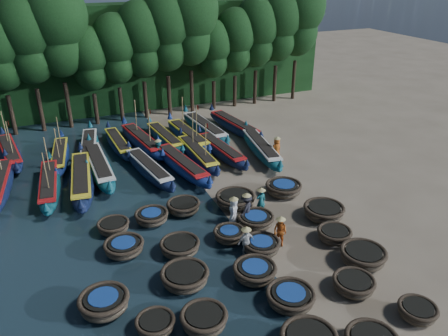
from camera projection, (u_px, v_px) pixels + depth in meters
name	position (u px, v px, depth m)	size (l,w,h in m)	color
ground	(231.00, 222.00, 25.06)	(120.00, 120.00, 0.00)	gray
foliage_wall	(133.00, 58.00, 42.41)	(40.00, 3.00, 10.00)	black
coracle_4	(417.00, 311.00, 18.17)	(1.85, 1.85, 0.65)	#4D4130
coracle_5	(155.00, 324.00, 17.53)	(1.77, 1.77, 0.64)	#4D4130
coracle_6	(204.00, 320.00, 17.64)	(2.03, 2.03, 0.78)	#4D4130
coracle_7	(291.00, 297.00, 18.86)	(2.17, 2.17, 0.72)	#4D4130
coracle_8	(354.00, 284.00, 19.65)	(2.11, 2.11, 0.70)	#4D4130
coracle_9	(363.00, 256.00, 21.41)	(2.35, 2.35, 0.82)	#4D4130
coracle_10	(104.00, 303.00, 18.44)	(2.31, 2.31, 0.84)	#4D4130
coracle_11	(185.00, 277.00, 20.01)	(2.74, 2.74, 0.80)	#4D4130
coracle_12	(255.00, 271.00, 20.40)	(2.33, 2.33, 0.75)	#4D4130
coracle_13	(261.00, 246.00, 22.27)	(1.97, 1.97, 0.71)	#4D4130
coracle_14	(334.00, 235.00, 23.17)	(1.85, 1.85, 0.71)	#4D4130
coracle_15	(124.00, 247.00, 22.16)	(2.18, 2.18, 0.72)	#4D4130
coracle_16	(180.00, 247.00, 22.20)	(2.52, 2.52, 0.72)	#4D4130
coracle_17	(229.00, 234.00, 23.20)	(2.09, 2.09, 0.70)	#4D4130
coracle_18	(256.00, 220.00, 24.52)	(2.51, 2.51, 0.69)	#4D4130
coracle_19	(324.00, 211.00, 25.20)	(2.76, 2.76, 0.82)	#4D4130
coracle_20	(113.00, 226.00, 23.94)	(1.78, 1.78, 0.66)	#4D4130
coracle_21	(152.00, 217.00, 24.77)	(2.00, 2.00, 0.72)	#4D4130
coracle_22	(183.00, 207.00, 25.77)	(2.00, 2.00, 0.75)	#4D4130
coracle_23	(236.00, 200.00, 26.39)	(2.88, 2.88, 0.84)	#4D4130
coracle_24	(284.00, 188.00, 27.80)	(2.51, 2.51, 0.78)	#4D4130
long_boat_1	(49.00, 185.00, 28.03)	(2.01, 7.98, 3.40)	#10515D
long_boat_2	(82.00, 179.00, 28.60)	(2.55, 9.02, 1.60)	#10153C
long_boat_3	(99.00, 166.00, 30.44)	(1.69, 8.89, 1.56)	#10515D
long_boat_4	(149.00, 169.00, 30.19)	(2.58, 7.89, 1.40)	#10153C
long_boat_5	(182.00, 165.00, 30.75)	(2.70, 8.29, 1.48)	navy
long_boat_6	(198.00, 154.00, 32.48)	(1.52, 8.02, 3.41)	#10153C
long_boat_7	(221.00, 150.00, 33.14)	(2.15, 7.91, 1.40)	#10153C
long_boat_8	(261.00, 148.00, 33.39)	(2.71, 8.36, 1.49)	#10515D
long_boat_9	(10.00, 153.00, 32.69)	(2.54, 8.09, 3.47)	#10153C
long_boat_10	(60.00, 156.00, 32.25)	(2.21, 7.41, 3.17)	navy
long_boat_11	(89.00, 148.00, 33.46)	(2.75, 8.26, 1.47)	#10515D
long_boat_12	(118.00, 143.00, 34.50)	(1.61, 7.30, 1.29)	#10153C
long_boat_13	(142.00, 141.00, 34.74)	(2.66, 8.44, 3.62)	navy
long_boat_14	(165.00, 138.00, 35.56)	(2.04, 7.63, 1.35)	#10515D
long_boat_15	(188.00, 136.00, 35.77)	(2.16, 8.30, 3.54)	navy
long_boat_16	(205.00, 128.00, 37.34)	(2.19, 8.76, 1.55)	#10515D
long_boat_17	(234.00, 125.00, 38.03)	(2.58, 8.37, 1.49)	#10153C
fisherman_0	(234.00, 210.00, 24.45)	(0.85, 0.98, 1.89)	silver
fisherman_1	(261.00, 200.00, 25.55)	(0.59, 0.52, 1.79)	#175C61
fisherman_2	(280.00, 231.00, 22.65)	(0.87, 0.97, 1.85)	#BB5319
fisherman_3	(246.00, 208.00, 24.66)	(1.31, 1.24, 1.98)	black
fisherman_4	(246.00, 241.00, 21.87)	(0.98, 0.52, 1.80)	silver
fisherman_5	(159.00, 149.00, 32.56)	(0.55, 1.47, 1.75)	#175C61
fisherman_6	(277.00, 148.00, 32.61)	(0.95, 0.76, 1.90)	#BB5319
tree_3	(27.00, 37.00, 34.99)	(4.92, 4.92, 11.60)	black
tree_4	(56.00, 27.00, 35.51)	(5.34, 5.34, 12.58)	black
tree_5	(89.00, 58.00, 37.49)	(3.68, 3.68, 8.68)	black
tree_6	(115.00, 48.00, 38.02)	(4.09, 4.09, 9.65)	black
tree_7	(141.00, 39.00, 38.54)	(4.51, 4.51, 10.63)	black
tree_8	(165.00, 29.00, 39.06)	(4.92, 4.92, 11.60)	black
tree_9	(189.00, 20.00, 39.59)	(5.34, 5.34, 12.58)	black
tree_10	(213.00, 48.00, 41.57)	(3.68, 3.68, 8.68)	black
tree_11	(235.00, 40.00, 42.09)	(4.09, 4.09, 9.65)	black
tree_12	(257.00, 31.00, 42.62)	(4.51, 4.51, 10.63)	black
tree_13	(278.00, 23.00, 43.14)	(4.92, 4.92, 11.60)	black
tree_14	(298.00, 14.00, 43.66)	(5.34, 5.34, 12.58)	black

